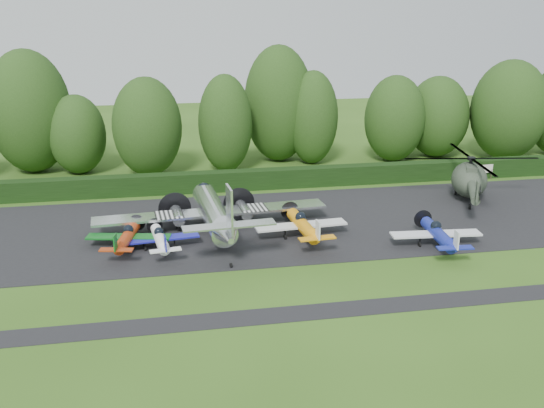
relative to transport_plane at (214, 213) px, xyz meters
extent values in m
plane|color=#2F5116|center=(4.32, -8.86, -1.77)|extent=(160.00, 160.00, 0.00)
cube|color=black|center=(4.32, 1.14, -1.77)|extent=(70.00, 18.00, 0.01)
cube|color=black|center=(4.32, -14.86, -1.77)|extent=(70.00, 2.00, 0.00)
cube|color=black|center=(4.32, 12.14, -1.77)|extent=(90.00, 1.60, 2.00)
cylinder|color=silver|center=(0.00, 0.30, -0.06)|extent=(2.07, 10.81, 2.07)
cone|color=silver|center=(0.00, 6.35, -0.06)|extent=(2.07, 1.35, 2.07)
cone|color=silver|center=(0.00, -6.18, 0.39)|extent=(2.07, 2.70, 2.07)
sphere|color=black|center=(0.00, 5.49, 0.39)|extent=(1.35, 1.35, 1.35)
cube|color=silver|center=(0.00, 1.20, -0.33)|extent=(19.81, 2.16, 0.20)
cube|color=white|center=(-3.60, 1.20, -0.22)|extent=(2.34, 2.25, 0.05)
cube|color=white|center=(3.60, 1.20, -0.22)|extent=(2.34, 2.25, 0.05)
cylinder|color=silver|center=(-2.88, 1.74, -0.55)|extent=(0.99, 2.88, 0.99)
cylinder|color=silver|center=(2.88, 1.74, -0.55)|extent=(0.99, 2.88, 0.99)
cylinder|color=black|center=(-2.88, 3.77, -0.55)|extent=(2.88, 0.03, 2.88)
cylinder|color=black|center=(2.88, 3.77, -0.55)|extent=(2.88, 0.03, 2.88)
cube|color=silver|center=(0.00, -6.90, 1.38)|extent=(6.75, 1.26, 0.13)
cube|color=silver|center=(0.00, -7.17, 2.64)|extent=(0.16, 1.98, 3.42)
cylinder|color=black|center=(-2.88, 1.38, -1.55)|extent=(0.23, 0.81, 0.81)
cylinder|color=black|center=(2.88, 1.38, -1.55)|extent=(0.23, 0.81, 0.81)
cylinder|color=black|center=(0.00, -7.26, -1.61)|extent=(0.16, 0.40, 0.40)
cylinder|color=#A2310E|center=(-6.99, -2.39, -0.74)|extent=(0.90, 5.16, 0.90)
sphere|color=black|center=(-6.99, -1.83, -0.32)|extent=(0.79, 0.79, 0.79)
cube|color=#0D5B18|center=(-6.99, -1.92, -0.88)|extent=(6.57, 1.22, 0.13)
cube|color=#A2310E|center=(-6.99, -5.49, -0.50)|extent=(2.44, 0.66, 0.09)
cube|color=#0D5B18|center=(-6.99, -5.58, 0.11)|extent=(0.09, 0.75, 1.22)
cylinder|color=black|center=(-6.99, 0.94, -0.74)|extent=(1.41, 0.02, 1.41)
cylinder|color=black|center=(-8.21, -2.11, -1.60)|extent=(0.13, 0.41, 0.41)
cylinder|color=black|center=(-5.77, -2.11, -1.60)|extent=(0.13, 0.41, 0.41)
cylinder|color=black|center=(-6.99, 0.05, -1.62)|extent=(0.11, 0.38, 0.38)
cylinder|color=white|center=(-4.46, -3.06, -0.80)|extent=(0.85, 4.86, 0.85)
sphere|color=black|center=(-4.46, -2.53, -0.40)|extent=(0.74, 0.74, 0.74)
cube|color=#191A9B|center=(-4.46, -2.62, -0.93)|extent=(6.19, 1.15, 0.12)
cube|color=white|center=(-4.46, -5.98, -0.58)|extent=(2.30, 0.62, 0.09)
cube|color=#191A9B|center=(-4.46, -6.07, 0.00)|extent=(0.09, 0.71, 1.15)
cylinder|color=black|center=(-4.46, 0.07, -0.80)|extent=(1.33, 0.02, 1.33)
cylinder|color=black|center=(-5.61, -2.80, -1.61)|extent=(0.12, 0.39, 0.39)
cylinder|color=black|center=(-3.31, -2.80, -1.61)|extent=(0.12, 0.39, 0.39)
cylinder|color=black|center=(-4.46, -0.77, -1.63)|extent=(0.11, 0.35, 0.35)
cylinder|color=orange|center=(7.00, -2.70, -0.57)|extent=(1.04, 5.98, 1.04)
sphere|color=black|center=(7.00, -2.05, -0.09)|extent=(0.91, 0.91, 0.91)
cube|color=silver|center=(7.00, -2.15, -0.74)|extent=(7.61, 1.41, 0.15)
cube|color=orange|center=(7.00, -6.29, -0.30)|extent=(2.83, 0.76, 0.11)
cube|color=silver|center=(7.00, -6.39, 0.40)|extent=(0.11, 0.87, 1.41)
cylinder|color=black|center=(7.00, 1.16, -0.57)|extent=(1.63, 0.02, 1.63)
cylinder|color=black|center=(5.58, -2.37, -1.57)|extent=(0.15, 0.48, 0.48)
cylinder|color=black|center=(8.41, -2.37, -1.57)|extent=(0.15, 0.48, 0.48)
cylinder|color=black|center=(7.00, 0.13, -1.60)|extent=(0.13, 0.43, 0.43)
cylinder|color=navy|center=(17.04, -6.35, -0.64)|extent=(0.98, 5.64, 0.98)
sphere|color=black|center=(17.04, -5.73, -0.18)|extent=(0.86, 0.86, 0.86)
cube|color=silver|center=(17.04, -5.83, -0.80)|extent=(7.18, 1.33, 0.14)
cube|color=navy|center=(17.04, -9.73, -0.39)|extent=(2.67, 0.72, 0.10)
cube|color=silver|center=(17.04, -9.83, 0.28)|extent=(0.10, 0.82, 1.33)
cylinder|color=black|center=(17.04, -2.71, -0.64)|extent=(1.54, 0.02, 1.54)
cylinder|color=black|center=(15.71, -6.04, -1.59)|extent=(0.14, 0.45, 0.45)
cylinder|color=black|center=(18.37, -6.04, -1.59)|extent=(0.14, 0.45, 0.45)
cylinder|color=black|center=(17.04, -3.68, -1.61)|extent=(0.12, 0.41, 0.41)
ellipsoid|color=#303A2D|center=(25.47, 5.06, 0.19)|extent=(3.39, 6.22, 3.25)
cylinder|color=#303A2D|center=(25.47, 0.16, 0.51)|extent=(0.76, 6.52, 0.76)
cube|color=#303A2D|center=(25.47, -3.21, 1.49)|extent=(0.13, 0.98, 1.74)
cylinder|color=black|center=(25.47, 5.06, 1.82)|extent=(0.33, 0.33, 0.87)
cylinder|color=black|center=(25.47, 5.06, 2.31)|extent=(0.76, 0.76, 0.27)
cylinder|color=black|center=(25.47, 5.06, 2.31)|extent=(13.04, 13.04, 0.07)
cube|color=#303A2D|center=(25.47, 4.19, 1.44)|extent=(0.98, 2.17, 0.76)
ellipsoid|color=black|center=(25.47, 6.79, 0.29)|extent=(2.07, 2.07, 1.86)
cylinder|color=black|center=(24.38, 5.92, -1.44)|extent=(0.20, 0.61, 0.61)
cylinder|color=black|center=(26.56, 5.92, -1.44)|extent=(0.20, 0.61, 0.61)
cylinder|color=black|center=(25.47, 1.58, -1.50)|extent=(0.17, 0.52, 0.52)
cylinder|color=#3F3326|center=(28.68, 11.06, -1.22)|extent=(0.11, 0.11, 1.10)
cylinder|color=#3F3326|center=(31.44, 11.06, -1.22)|extent=(0.11, 0.11, 1.10)
cube|color=silver|center=(30.06, 11.06, -0.58)|extent=(2.94, 0.07, 0.92)
cylinder|color=black|center=(37.62, 19.33, 0.21)|extent=(0.70, 0.70, 3.97)
ellipsoid|color=#1E3B12|center=(37.62, 19.33, 4.29)|extent=(9.07, 9.07, 12.12)
cylinder|color=black|center=(3.12, 19.62, 0.04)|extent=(0.70, 0.70, 3.62)
ellipsoid|color=#1E3B12|center=(3.12, 19.62, 3.76)|extent=(6.07, 6.07, 11.05)
cylinder|color=black|center=(-18.38, 23.37, 0.48)|extent=(0.70, 0.70, 4.51)
ellipsoid|color=#1E3B12|center=(-18.38, 23.37, 5.12)|extent=(9.16, 9.16, 13.77)
cylinder|color=black|center=(13.66, 21.45, 0.04)|extent=(0.70, 0.70, 3.62)
ellipsoid|color=#1E3B12|center=(13.66, 21.45, 3.76)|extent=(5.98, 5.98, 11.07)
cylinder|color=black|center=(-13.29, 21.70, -0.31)|extent=(0.70, 0.70, 2.92)
ellipsoid|color=#1E3B12|center=(-13.29, 21.70, 2.69)|extent=(6.34, 6.34, 8.91)
cylinder|color=black|center=(9.97, 23.59, 0.50)|extent=(0.70, 0.70, 4.54)
ellipsoid|color=#1E3B12|center=(9.97, 23.59, 5.17)|extent=(8.30, 8.30, 13.87)
cylinder|color=black|center=(29.79, 22.22, -0.13)|extent=(0.70, 0.70, 3.28)
ellipsoid|color=#1E3B12|center=(29.79, 22.22, 3.24)|extent=(7.71, 7.71, 10.01)
cylinder|color=black|center=(-5.50, 19.42, 0.02)|extent=(0.70, 0.70, 3.58)
ellipsoid|color=#1E3B12|center=(-5.50, 19.42, 3.70)|extent=(7.58, 7.58, 10.95)
cylinder|color=black|center=(23.71, 20.95, -0.07)|extent=(0.70, 0.70, 3.40)
ellipsoid|color=#1E3B12|center=(23.71, 20.95, 3.42)|extent=(7.25, 7.25, 10.37)
camera|label=1|loc=(-3.65, -47.61, 16.53)|focal=40.00mm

